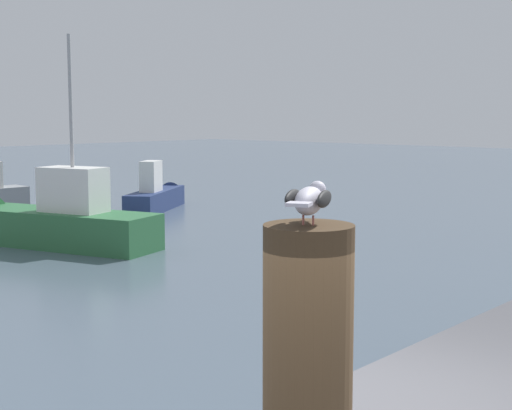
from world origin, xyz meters
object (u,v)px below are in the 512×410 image
Objects in this scene: seagull at (309,199)px; boat_navy at (158,196)px; mooring_post at (308,357)px; boat_green at (42,221)px.

seagull reaches higher than boat_navy.
seagull is (0.01, 0.00, 0.58)m from mooring_post.
boat_green is at bearing -154.23° from boat_navy.
boat_green is at bearing 61.04° from seagull.
boat_navy is at bearing 50.47° from seagull.
seagull is 0.09× the size of boat_navy.
mooring_post is 2.58× the size of seagull.
mooring_post reaches higher than boat_navy.
seagull is 21.10m from boat_navy.
mooring_post is at bearing -118.97° from boat_green.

